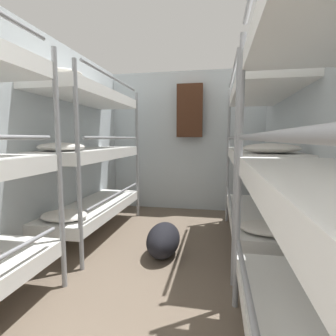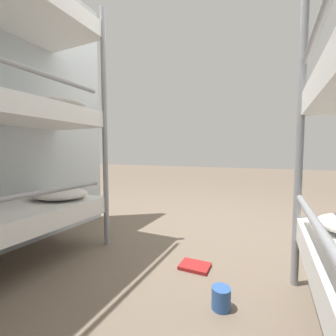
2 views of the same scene
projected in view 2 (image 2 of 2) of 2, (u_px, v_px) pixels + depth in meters
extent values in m
plane|color=#6B5B4C|center=(204.00, 235.00, 2.21)|extent=(20.00, 20.00, 0.00)
cylinder|color=gray|center=(301.00, 119.00, 1.31)|extent=(0.04, 0.04, 2.01)
cylinder|color=gray|center=(105.00, 130.00, 1.92)|extent=(0.04, 0.04, 2.01)
ellipsoid|color=silver|center=(59.00, 193.00, 1.89)|extent=(0.50, 0.40, 0.09)
ellipsoid|color=silver|center=(56.00, 105.00, 1.84)|extent=(0.50, 0.40, 0.09)
ellipsoid|color=silver|center=(53.00, 11.00, 1.79)|extent=(0.50, 0.40, 0.09)
cylinder|color=#2D569E|center=(221.00, 298.00, 1.17)|extent=(0.10, 0.10, 0.11)
cube|color=maroon|center=(195.00, 266.00, 1.58)|extent=(0.20, 0.15, 0.02)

